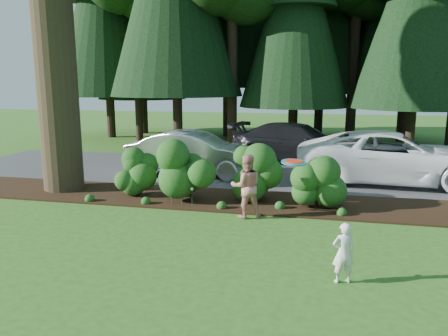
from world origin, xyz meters
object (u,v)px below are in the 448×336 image
car_white_suv (392,157)px  adult (246,186)px  child (343,253)px  frisbee (294,162)px  car_silver_wagon (195,153)px  car_dark_suv (298,143)px

car_white_suv → adult: bearing=142.3°
child → frisbee: frisbee is taller
adult → child: bearing=104.6°
car_silver_wagon → car_white_suv: bearing=-87.1°
child → frisbee: size_ratio=2.38×
car_white_suv → adult: car_white_suv is taller
car_white_suv → car_dark_suv: bearing=49.9°
car_dark_suv → child: bearing=-162.9°
car_dark_suv → car_silver_wagon: bearing=143.6°
frisbee → car_dark_suv: bearing=92.5°
child → adult: size_ratio=0.66×
car_silver_wagon → frisbee: (4.07, -7.54, 1.19)m
car_silver_wagon → frisbee: size_ratio=10.79×
adult → frisbee: size_ratio=3.60×
car_white_suv → adult: (-4.21, -4.87, -0.09)m
car_white_suv → car_dark_suv: car_white_suv is taller
adult → car_dark_suv: bearing=-116.0°
car_silver_wagon → frisbee: 8.65m
car_white_suv → frisbee: (-2.86, -7.81, 1.12)m
car_white_suv → child: 8.42m
car_dark_suv → adult: (-0.88, -8.00, -0.05)m
car_silver_wagon → adult: bearing=-148.8°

